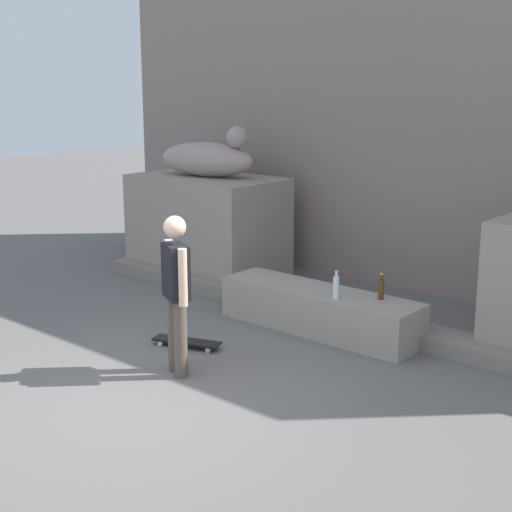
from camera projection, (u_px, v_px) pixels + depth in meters
The scene contains 10 objects.
ground_plane at pixel (145, 403), 7.26m from camera, with size 40.00×40.00×0.00m, color #605E5B.
facade_wall at pixel (432, 88), 10.49m from camera, with size 11.35×0.60×5.68m, color gray.
pedestal_left at pixel (208, 225), 11.80m from camera, with size 2.29×1.39×1.51m, color gray.
statue_reclining_left at pixel (209, 158), 11.54m from camera, with size 1.68×0.84×0.78m.
ledge_block at pixel (319, 310), 9.24m from camera, with size 2.59×0.68×0.51m, color gray.
skater at pixel (176, 288), 7.76m from camera, with size 0.50×0.34×1.67m.
skateboard at pixel (187, 341), 8.73m from camera, with size 0.82×0.46×0.08m.
bottle_brown at pixel (381, 288), 8.77m from camera, with size 0.07×0.07×0.31m.
bottle_clear at pixel (336, 287), 8.80m from camera, with size 0.07×0.07×0.33m.
stair_step at pixel (337, 316), 9.56m from camera, with size 8.19×0.50×0.19m, color gray.
Camera 1 is at (5.20, -4.40, 3.06)m, focal length 53.76 mm.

